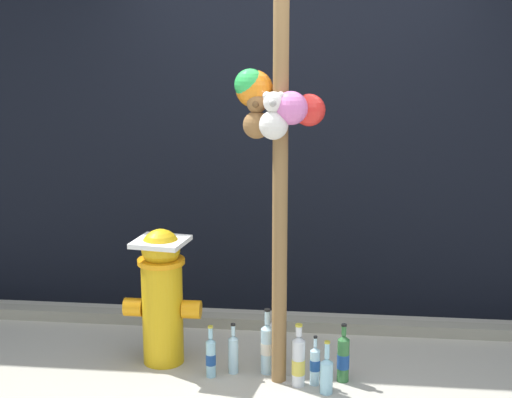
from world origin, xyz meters
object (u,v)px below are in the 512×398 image
object	(u,v)px
fire_hydrant	(162,294)
bottle_4	(233,353)
bottle_2	(343,358)
bottle_3	(298,361)
bottle_7	(315,365)
bottle_5	(267,347)
bottle_1	(274,342)
bottle_6	(211,357)
bottle_0	(327,374)
memorial_post	(276,75)

from	to	relation	value
fire_hydrant	bottle_4	bearing A→B (deg)	-13.74
fire_hydrant	bottle_4	size ratio (longest dim) A/B	2.71
bottle_2	bottle_3	size ratio (longest dim) A/B	0.94
bottle_7	fire_hydrant	bearing A→B (deg)	167.37
bottle_4	bottle_5	xyz separation A→B (m)	(0.21, 0.02, 0.04)
fire_hydrant	bottle_7	size ratio (longest dim) A/B	2.84
bottle_3	bottle_7	bearing A→B (deg)	12.95
bottle_1	bottle_2	world-z (taller)	bottle_1
bottle_1	bottle_6	bearing A→B (deg)	-148.86
bottle_0	bottle_6	distance (m)	0.72
bottle_3	bottle_6	xyz separation A→B (m)	(-0.54, 0.06, -0.03)
bottle_2	bottle_3	distance (m)	0.28
bottle_4	bottle_0	bearing A→B (deg)	-19.74
bottle_1	bottle_5	xyz separation A→B (m)	(-0.03, -0.13, 0.02)
bottle_0	bottle_7	distance (m)	0.13
bottle_3	bottle_6	world-z (taller)	bottle_3
bottle_2	bottle_6	world-z (taller)	bottle_2
fire_hydrant	bottle_3	world-z (taller)	fire_hydrant
fire_hydrant	bottle_2	distance (m)	1.19
bottle_7	bottle_5	bearing A→B (deg)	157.04
memorial_post	fire_hydrant	size ratio (longest dim) A/B	3.52
memorial_post	bottle_4	world-z (taller)	memorial_post
bottle_2	bottle_4	bearing A→B (deg)	176.73
memorial_post	bottle_0	xyz separation A→B (m)	(0.32, -0.12, -1.71)
bottle_0	fire_hydrant	bearing A→B (deg)	162.89
bottle_6	bottle_4	bearing A→B (deg)	27.67
memorial_post	bottle_5	xyz separation A→B (m)	(-0.05, 0.11, -1.66)
bottle_2	bottle_5	world-z (taller)	bottle_5
bottle_2	fire_hydrant	bearing A→B (deg)	172.38
bottle_1	bottle_6	distance (m)	0.43
bottle_0	bottle_5	xyz separation A→B (m)	(-0.37, 0.23, 0.05)
bottle_2	bottle_4	world-z (taller)	bottle_2
bottle_5	bottle_1	bearing A→B (deg)	76.98
bottle_0	bottle_6	size ratio (longest dim) A/B	0.98
bottle_7	bottle_4	bearing A→B (deg)	168.40
fire_hydrant	bottle_3	distance (m)	0.95
memorial_post	fire_hydrant	distance (m)	1.57
bottle_7	bottle_6	bearing A→B (deg)	176.73
memorial_post	bottle_1	size ratio (longest dim) A/B	7.84
bottle_2	bottle_1	bearing A→B (deg)	156.13
memorial_post	bottle_2	bearing A→B (deg)	6.20
bottle_0	bottle_7	size ratio (longest dim) A/B	1.05
bottle_2	bottle_4	distance (m)	0.67
bottle_5	bottle_4	bearing A→B (deg)	-173.79
memorial_post	bottle_4	size ratio (longest dim) A/B	9.52
bottle_2	bottle_3	world-z (taller)	bottle_3
fire_hydrant	bottle_5	world-z (taller)	fire_hydrant
memorial_post	bottle_6	bearing A→B (deg)	177.72
bottle_5	bottle_7	bearing A→B (deg)	-22.96
fire_hydrant	bottle_6	world-z (taller)	fire_hydrant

